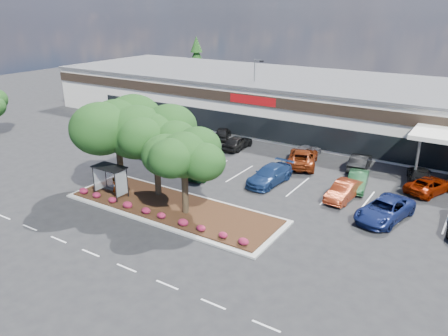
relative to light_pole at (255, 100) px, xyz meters
The scene contains 26 objects.
ground 29.35m from the light_pole, 74.09° to the right, with size 160.00×160.00×0.00m, color black.
retail_store 10.02m from the light_pole, 36.44° to the left, with size 80.40×25.20×6.25m.
landscape_island 25.00m from the light_pole, 76.01° to the right, with size 18.00×6.00×0.26m.
lane_markings 19.62m from the light_pole, 65.95° to the right, with size 33.12×20.06×0.01m.
shrub_row 26.97m from the light_pole, 77.10° to the right, with size 17.00×0.80×0.50m, color maroon, non-canonical shape.
bus_shelter 25.08m from the light_pole, 88.92° to the right, with size 2.75×1.55×2.59m.
island_tree_west 23.48m from the light_pole, 90.06° to the right, with size 7.20×7.20×7.89m, color #113611, non-canonical shape.
island_tree_mid 23.04m from the light_pole, 81.33° to the right, with size 6.60×6.60×7.32m, color #113611, non-canonical shape.
island_tree_east 25.40m from the light_pole, 72.89° to the right, with size 5.80×5.80×6.50m, color #113611, non-canonical shape.
conifer_north_west 28.48m from the light_pole, 140.70° to the left, with size 4.40×4.40×10.00m, color #113611.
person_waiting 25.23m from the light_pole, 88.06° to the right, with size 0.62×0.41×1.70m, color #594C47.
light_pole is the anchor object (origin of this frame).
car_0 13.97m from the light_pole, 115.75° to the right, with size 2.47×5.35×1.49m, color navy.
car_1 15.22m from the light_pole, 105.24° to the right, with size 1.64×4.07×1.39m, color black.
car_3 17.47m from the light_pole, 76.34° to the right, with size 1.91×4.76×1.62m, color #184421.
car_4 18.36m from the light_pole, 56.61° to the right, with size 2.24×5.52×1.60m, color navy.
car_5 21.05m from the light_pole, 35.39° to the right, with size 1.55×4.44×1.46m, color #1B4625.
car_6 22.58m from the light_pole, 41.76° to the right, with size 1.61×4.61×1.52m, color maroon.
car_7 26.64m from the light_pole, 39.50° to the right, with size 2.64×5.72×1.59m, color navy.
car_9 6.54m from the light_pole, 102.08° to the right, with size 1.68×4.17×1.42m, color black.
car_10 8.97m from the light_pole, 73.67° to the right, with size 1.82×4.52×1.54m, color black.
car_12 12.16m from the light_pole, 32.74° to the right, with size 1.56×3.88×1.32m, color #4F4F55.
car_13 14.29m from the light_pole, 40.84° to the right, with size 2.75×5.97×1.66m, color maroon.
car_14 17.63m from the light_pole, 24.68° to the right, with size 1.66×4.77×1.57m, color black.
car_15 22.93m from the light_pole, 20.24° to the right, with size 2.05×5.04×1.46m, color black.
car_16 24.62m from the light_pole, 23.17° to the right, with size 2.26×4.90×1.36m, color maroon.
Camera 1 is at (18.15, -20.05, 15.08)m, focal length 35.00 mm.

